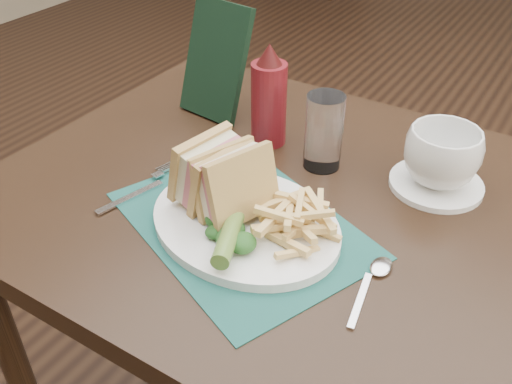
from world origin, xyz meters
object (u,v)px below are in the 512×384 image
sandwich_half_b (226,176)px  ketchup_bottle (269,95)px  saucer (436,184)px  drinking_glass (324,132)px  sandwich_half_a (200,164)px  table_main (275,341)px  plate (245,223)px  placemat (241,224)px  coffee_cup (442,157)px  check_presenter (216,61)px

sandwich_half_b → ketchup_bottle: 0.23m
saucer → drinking_glass: size_ratio=1.15×
sandwich_half_a → table_main: bearing=59.4°
plate → drinking_glass: drinking_glass is taller
sandwich_half_b → ketchup_bottle: size_ratio=0.59×
placemat → saucer: bearing=49.5°
table_main → saucer: size_ratio=6.00×
sandwich_half_b → drinking_glass: size_ratio=0.84×
sandwich_half_b → coffee_cup: size_ratio=0.92×
saucer → coffee_cup: 0.05m
sandwich_half_a → sandwich_half_b: bearing=3.0°
placemat → coffee_cup: (0.21, 0.25, 0.06)m
check_presenter → ketchup_bottle: bearing=-10.6°
sandwich_half_b → drinking_glass: drinking_glass is taller
coffee_cup → drinking_glass: bearing=-167.7°
coffee_cup → check_presenter: bearing=176.6°
ketchup_bottle → check_presenter: bearing=162.0°
drinking_glass → table_main: bearing=-104.9°
placemat → check_presenter: (-0.24, 0.28, 0.11)m
table_main → sandwich_half_b: bearing=-106.5°
ketchup_bottle → check_presenter: 0.15m
table_main → sandwich_half_a: size_ratio=8.33×
table_main → coffee_cup: (0.21, 0.14, 0.43)m
placemat → sandwich_half_b: (-0.03, 0.01, 0.07)m
plate → ketchup_bottle: bearing=124.6°
plate → ketchup_bottle: size_ratio=1.61×
coffee_cup → check_presenter: (-0.45, 0.03, 0.05)m
plate → saucer: bearing=62.4°
drinking_glass → sandwich_half_b: bearing=-105.7°
plate → saucer: (0.20, 0.25, -0.00)m
placemat → plate: (0.01, -0.00, 0.01)m
check_presenter → table_main: bearing=-27.6°
saucer → coffee_cup: (0.00, 0.00, 0.05)m
sandwich_half_a → drinking_glass: size_ratio=0.83×
saucer → sandwich_half_b: bearing=-135.1°
sandwich_half_b → ketchup_bottle: ketchup_bottle is taller
coffee_cup → check_presenter: 0.45m
table_main → saucer: bearing=33.3°
table_main → plate: (0.01, -0.11, 0.38)m
saucer → coffee_cup: bearing=0.0°
saucer → placemat: bearing=-130.5°
check_presenter → saucer: bearing=4.0°
saucer → check_presenter: 0.46m
sandwich_half_a → sandwich_half_b: size_ratio=0.99×
sandwich_half_a → sandwich_half_b: sandwich_half_b is taller
coffee_cup → drinking_glass: drinking_glass is taller
plate → ketchup_bottle: 0.27m
drinking_glass → ketchup_bottle: (-0.12, 0.02, 0.03)m
sandwich_half_b → drinking_glass: (0.06, 0.20, -0.01)m
sandwich_half_a → saucer: sandwich_half_a is taller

